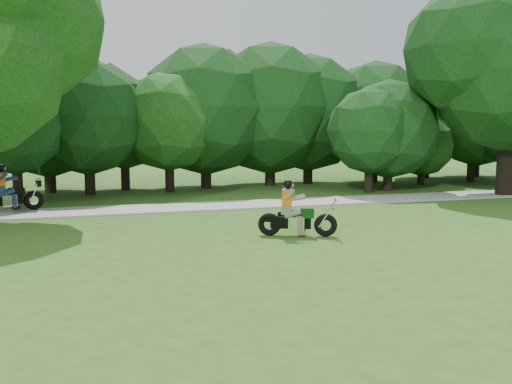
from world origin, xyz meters
TOP-DOWN VIEW (x-y plane):
  - ground at (0.00, 0.00)m, footprint 100.00×100.00m
  - walkway at (0.00, 8.00)m, footprint 60.00×2.20m
  - tree_line at (0.63, 14.81)m, footprint 39.41×12.08m
  - big_tree_east at (10.46, 7.87)m, footprint 9.07×6.89m
  - chopper_motorcycle at (-1.77, 1.99)m, footprint 2.03×1.13m
  - touring_motorcycle at (-9.69, 8.53)m, footprint 2.12×1.06m

SIDE VIEW (x-z plane):
  - ground at x=0.00m, z-range 0.00..0.00m
  - walkway at x=0.00m, z-range 0.00..0.06m
  - chopper_motorcycle at x=-1.77m, z-range -0.20..1.31m
  - touring_motorcycle at x=-9.69m, z-range -0.17..1.48m
  - tree_line at x=0.63m, z-range -0.13..7.47m
  - big_tree_east at x=10.46m, z-range 0.80..11.26m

